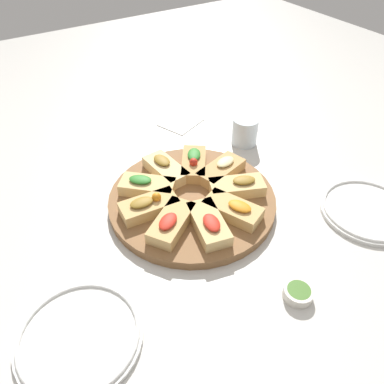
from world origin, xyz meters
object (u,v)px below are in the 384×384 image
(napkin_stack, at_px, (181,122))
(plate_left, at_px, (368,210))
(dipping_bowl, at_px, (298,293))
(serving_board, at_px, (192,200))
(plate_right, at_px, (79,337))
(water_glass, at_px, (245,131))

(napkin_stack, bearing_deg, plate_left, 105.63)
(dipping_bowl, bearing_deg, serving_board, -84.43)
(plate_left, relative_size, dipping_bowl, 3.80)
(plate_right, distance_m, napkin_stack, 0.79)
(serving_board, xyz_separation_m, plate_right, (0.37, 0.20, -0.00))
(serving_board, xyz_separation_m, dipping_bowl, (-0.03, 0.35, 0.00))
(plate_left, height_order, napkin_stack, plate_left)
(plate_right, bearing_deg, dipping_bowl, 159.95)
(serving_board, bearing_deg, napkin_stack, -116.89)
(plate_left, distance_m, plate_right, 0.73)
(plate_left, bearing_deg, napkin_stack, -74.37)
(water_glass, distance_m, dipping_bowl, 0.56)
(water_glass, bearing_deg, plate_left, 99.68)
(plate_right, relative_size, water_glass, 2.78)
(plate_right, xyz_separation_m, water_glass, (-0.66, -0.35, 0.03))
(plate_left, relative_size, water_glass, 2.75)
(serving_board, relative_size, napkin_stack, 3.33)
(water_glass, height_order, napkin_stack, water_glass)
(serving_board, height_order, dipping_bowl, same)
(water_glass, height_order, dipping_bowl, water_glass)
(serving_board, bearing_deg, plate_left, 143.43)
(dipping_bowl, bearing_deg, plate_left, -165.35)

